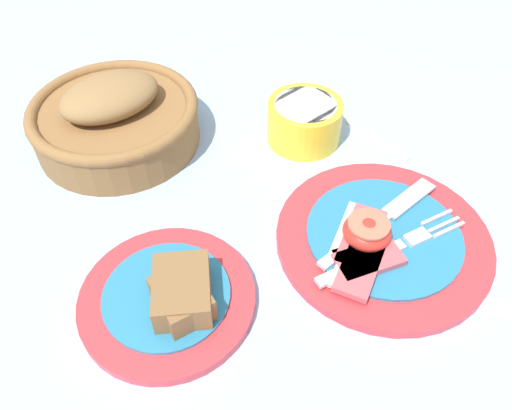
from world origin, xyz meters
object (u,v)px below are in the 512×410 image
bread_basket (115,118)px  bread_plate (172,299)px  breakfast_plate (381,241)px  sugar_cup (304,120)px  teaspoon_near_cup (336,110)px

bread_basket → bread_plate: bearing=-87.2°
breakfast_plate → bread_plate: size_ratio=1.34×
breakfast_plate → bread_plate: (-0.23, -0.00, 0.00)m
sugar_cup → breakfast_plate: bearing=-87.4°
breakfast_plate → bread_basket: size_ratio=1.08×
breakfast_plate → bread_basket: 0.37m
sugar_cup → bread_basket: bread_basket is taller
bread_plate → bread_basket: bread_basket is taller
sugar_cup → teaspoon_near_cup: bearing=29.3°
sugar_cup → teaspoon_near_cup: (0.07, 0.04, -0.03)m
bread_plate → bread_basket: size_ratio=0.81×
bread_plate → sugar_cup: size_ratio=1.80×
bread_plate → breakfast_plate: bearing=0.7°
bread_basket → teaspoon_near_cup: bread_basket is taller
breakfast_plate → teaspoon_near_cup: bearing=76.4°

